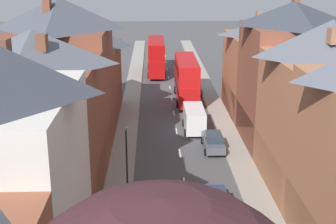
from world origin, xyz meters
TOP-DOWN VIEW (x-y plane):
  - pavement_left at (-5.10, 38.00)m, footprint 2.20×104.00m
  - pavement_right at (5.10, 38.00)m, footprint 2.20×104.00m
  - centre_line_dashes at (0.00, 36.00)m, footprint 0.14×97.80m
  - terrace_row_left at (-10.19, 15.04)m, footprint 8.00×52.23m
  - double_decker_bus_lead at (1.79, 41.36)m, footprint 2.74×10.80m
  - double_decker_bus_mid_street at (-1.81, 56.66)m, footprint 2.74×10.80m
  - car_mid_black at (3.10, 44.59)m, footprint 1.90×4.17m
  - car_parked_left_b at (3.10, 24.79)m, footprint 1.90×4.58m
  - car_mid_white at (3.10, 66.01)m, footprint 1.90×3.91m
  - car_far_grey at (1.80, 13.33)m, footprint 1.90×4.43m
  - delivery_van at (1.80, 29.99)m, footprint 2.20×5.20m
  - pedestrian_mid_left at (-5.30, 11.72)m, footprint 0.36×0.22m
  - street_lamp at (-4.25, 14.91)m, footprint 0.20×1.12m

SIDE VIEW (x-z plane):
  - centre_line_dashes at x=0.00m, z-range 0.00..0.01m
  - pavement_left at x=-5.10m, z-range 0.00..0.14m
  - pavement_right at x=5.10m, z-range 0.00..0.14m
  - car_far_grey at x=1.80m, z-range 0.01..1.60m
  - car_parked_left_b at x=3.10m, z-range 0.01..1.62m
  - car_mid_black at x=3.10m, z-range 0.01..1.64m
  - car_mid_white at x=3.10m, z-range 0.00..1.68m
  - pedestrian_mid_left at x=-5.30m, z-range 0.23..1.84m
  - delivery_van at x=1.80m, z-range 0.13..2.54m
  - double_decker_bus_lead at x=1.79m, z-range 0.17..5.47m
  - double_decker_bus_mid_street at x=-1.81m, z-range 0.17..5.47m
  - street_lamp at x=-4.25m, z-range 0.49..5.99m
  - terrace_row_left at x=-10.19m, z-range -0.79..12.95m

